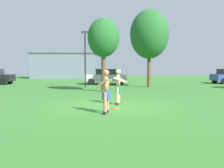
{
  "coord_description": "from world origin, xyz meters",
  "views": [
    {
      "loc": [
        -0.5,
        -10.86,
        1.77
      ],
      "look_at": [
        0.13,
        0.02,
        1.01
      ],
      "focal_mm": 38.6,
      "sensor_mm": 36.0,
      "label": 1
    }
  ],
  "objects": [
    {
      "name": "player_in_green",
      "position": [
        0.46,
        0.5,
        0.89
      ],
      "size": [
        0.7,
        0.7,
        1.68
      ],
      "color": "black",
      "rests_on": "ground_plane"
    },
    {
      "name": "car_silver_mid_lot",
      "position": [
        0.28,
        14.13,
        0.82
      ],
      "size": [
        4.4,
        2.24,
        1.58
      ],
      "color": "silver",
      "rests_on": "ground_plane"
    },
    {
      "name": "tree_behind_players",
      "position": [
        4.0,
        10.25,
        4.63
      ],
      "size": [
        3.38,
        3.38,
        6.79
      ],
      "color": "brown",
      "rests_on": "ground_plane"
    },
    {
      "name": "lamp_post",
      "position": [
        -1.62,
        10.2,
        3.05
      ],
      "size": [
        0.6,
        0.24,
        4.87
      ],
      "color": "black",
      "rests_on": "ground_plane"
    },
    {
      "name": "player_with_cap",
      "position": [
        -0.2,
        -1.7,
        0.92
      ],
      "size": [
        0.67,
        0.72,
        1.69
      ],
      "color": "black",
      "rests_on": "ground_plane"
    },
    {
      "name": "outbuilding_behind_lot",
      "position": [
        -5.97,
        28.34,
        2.0
      ],
      "size": [
        10.37,
        4.37,
        3.98
      ],
      "color": "slate",
      "rests_on": "ground_plane"
    },
    {
      "name": "frisbee",
      "position": [
        0.26,
        -0.72,
        0.01
      ],
      "size": [
        0.29,
        0.29,
        0.03
      ],
      "primitive_type": "cylinder",
      "color": "orange",
      "rests_on": "ground_plane"
    },
    {
      "name": "ground_plane",
      "position": [
        0.0,
        0.0,
        0.0
      ],
      "size": [
        80.0,
        80.0,
        0.0
      ],
      "primitive_type": "plane",
      "color": "#38752D"
    },
    {
      "name": "tree_left_field",
      "position": [
        -0.11,
        6.51,
        3.83
      ],
      "size": [
        2.26,
        2.26,
        5.27
      ],
      "color": "brown",
      "rests_on": "ground_plane"
    }
  ]
}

